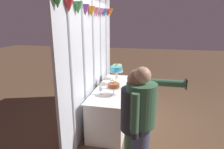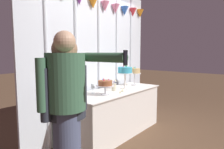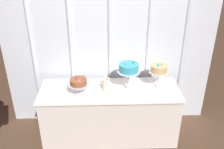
{
  "view_description": "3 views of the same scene",
  "coord_description": "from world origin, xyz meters",
  "views": [
    {
      "loc": [
        -3.63,
        -0.66,
        2.09
      ],
      "look_at": [
        0.12,
        0.16,
        1.02
      ],
      "focal_mm": 30.27,
      "sensor_mm": 36.0,
      "label": 1
    },
    {
      "loc": [
        -2.74,
        -1.96,
        1.44
      ],
      "look_at": [
        -0.01,
        0.19,
        1.05
      ],
      "focal_mm": 32.1,
      "sensor_mm": 36.0,
      "label": 2
    },
    {
      "loc": [
        -0.07,
        -2.88,
        2.58
      ],
      "look_at": [
        0.03,
        0.13,
        1.0
      ],
      "focal_mm": 40.78,
      "sensor_mm": 36.0,
      "label": 3
    }
  ],
  "objects": [
    {
      "name": "ground_plane",
      "position": [
        0.0,
        0.0,
        0.0
      ],
      "size": [
        24.0,
        24.0,
        0.0
      ],
      "primitive_type": "plane",
      "color": "brown"
    },
    {
      "name": "draped_curtain",
      "position": [
        0.0,
        0.54,
        1.44
      ],
      "size": [
        3.06,
        0.17,
        2.66
      ],
      "color": "silver",
      "rests_on": "ground_plane"
    },
    {
      "name": "cake_table",
      "position": [
        0.0,
        0.1,
        0.39
      ],
      "size": [
        1.93,
        0.69,
        0.78
      ],
      "color": "white",
      "rests_on": "ground_plane"
    },
    {
      "name": "cake_display_leftmost",
      "position": [
        -0.41,
        0.01,
        0.95
      ],
      "size": [
        0.28,
        0.28,
        0.27
      ],
      "color": "silver",
      "rests_on": "cake_table"
    },
    {
      "name": "cake_display_center",
      "position": [
        0.25,
        0.1,
        1.09
      ],
      "size": [
        0.3,
        0.3,
        0.43
      ],
      "color": "silver",
      "rests_on": "cake_table"
    },
    {
      "name": "cake_display_rightmost",
      "position": [
        0.66,
        0.15,
        1.05
      ],
      "size": [
        0.26,
        0.26,
        0.39
      ],
      "color": "silver",
      "rests_on": "cake_table"
    },
    {
      "name": "wine_glass",
      "position": [
        -0.43,
        0.26,
        0.89
      ],
      "size": [
        0.06,
        0.06,
        0.15
      ],
      "color": "silver",
      "rests_on": "cake_table"
    },
    {
      "name": "flower_vase",
      "position": [
        -0.06,
        0.11,
        0.86
      ],
      "size": [
        0.1,
        0.11,
        0.2
      ],
      "color": "beige",
      "rests_on": "cake_table"
    },
    {
      "name": "tealight_far_left",
      "position": [
        -0.16,
        -0.09,
        0.79
      ],
      "size": [
        0.04,
        0.04,
        0.03
      ],
      "color": "beige",
      "rests_on": "cake_table"
    },
    {
      "name": "tealight_near_left",
      "position": [
        -0.02,
        -0.04,
        0.79
      ],
      "size": [
        0.05,
        0.05,
        0.03
      ],
      "color": "beige",
      "rests_on": "cake_table"
    },
    {
      "name": "guest_girl_blue_dress",
      "position": [
        -1.63,
        -0.57,
        0.89
      ],
      "size": [
        0.5,
        0.71,
        1.62
      ],
      "color": "#4C5675",
      "rests_on": "ground_plane"
    },
    {
      "name": "guest_man_dark_suit",
      "position": [
        -1.58,
        -0.5,
        0.85
      ],
      "size": [
        0.53,
        0.39,
        1.58
      ],
      "color": "#3D6B4C",
      "rests_on": "ground_plane"
    }
  ]
}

